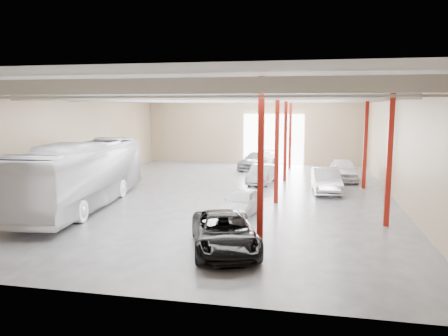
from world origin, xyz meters
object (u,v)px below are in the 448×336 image
(car_row_b, at_px, (261,174))
(car_row_c, at_px, (258,160))
(car_right_near, at_px, (326,180))
(car_right_far, at_px, (343,170))
(black_sedan, at_px, (224,232))
(car_row_a, at_px, (242,202))
(coach_bus, at_px, (82,175))

(car_row_b, height_order, car_row_c, car_row_c)
(car_right_near, relative_size, car_right_far, 1.00)
(black_sedan, xyz_separation_m, car_right_near, (4.34, 13.17, 0.06))
(black_sedan, height_order, car_row_c, car_row_c)
(car_row_a, bearing_deg, coach_bus, -171.83)
(car_row_c, relative_size, car_right_far, 1.14)
(coach_bus, distance_m, car_right_near, 15.71)
(coach_bus, relative_size, car_right_near, 2.72)
(car_row_b, xyz_separation_m, car_right_far, (6.15, 2.70, 0.14))
(car_right_near, bearing_deg, car_row_c, 116.15)
(black_sedan, xyz_separation_m, car_row_c, (-1.55, 23.17, 0.06))
(car_row_c, xyz_separation_m, car_right_near, (5.89, -10.00, 0.00))
(black_sedan, distance_m, car_right_near, 13.86)
(coach_bus, relative_size, black_sedan, 2.48)
(car_row_a, xyz_separation_m, car_row_b, (-0.09, 9.72, 0.01))
(black_sedan, height_order, car_right_far, car_right_far)
(coach_bus, bearing_deg, car_row_a, -6.82)
(black_sedan, distance_m, car_row_b, 15.67)
(car_right_far, bearing_deg, coach_bus, -143.65)
(coach_bus, height_order, car_right_near, coach_bus)
(coach_bus, height_order, black_sedan, coach_bus)
(coach_bus, relative_size, car_row_a, 3.30)
(black_sedan, height_order, car_row_b, black_sedan)
(car_row_b, bearing_deg, coach_bus, -127.94)
(car_row_c, relative_size, car_right_near, 1.13)
(car_row_a, bearing_deg, car_right_far, 72.81)
(car_right_far, bearing_deg, car_row_c, 144.65)
(coach_bus, distance_m, car_row_b, 13.41)
(coach_bus, distance_m, car_row_c, 18.94)
(car_right_near, xyz_separation_m, car_right_far, (1.46, 5.20, 0.02))
(car_row_a, height_order, car_right_far, car_right_far)
(car_row_c, bearing_deg, coach_bus, -99.82)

